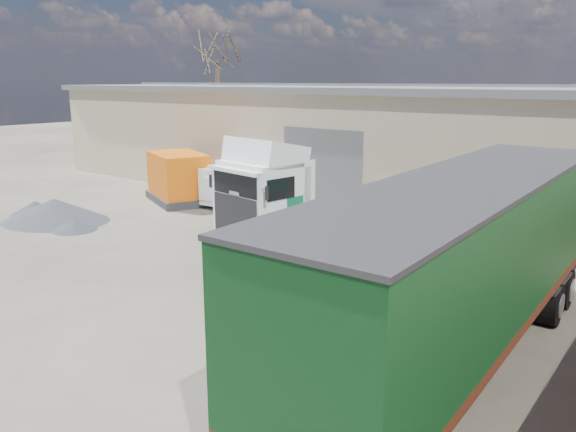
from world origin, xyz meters
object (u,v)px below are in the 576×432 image
Objects in this scene: bare_tree at (217,46)px; tractor_unit at (280,208)px; panel_van at (243,183)px; box_trailer at (467,254)px; orange_skip at (179,181)px.

bare_tree is 25.52m from tractor_unit.
bare_tree reaches higher than panel_van.
box_trailer is 2.57× the size of panel_van.
bare_tree is 17.66m from panel_van.
bare_tree is 17.02m from orange_skip.
tractor_unit is at bearing -41.05° from bare_tree.
orange_skip is at bearing -153.62° from panel_van.
tractor_unit is (18.66, -16.25, -6.25)m from bare_tree.
bare_tree is at bearing 134.27° from panel_van.
box_trailer is (7.20, -3.21, 0.69)m from tractor_unit.
orange_skip is (9.45, -12.35, -6.92)m from bare_tree.
tractor_unit is at bearing -43.77° from panel_van.
panel_van is at bearing 54.66° from orange_skip.
orange_skip is (-9.21, 3.90, -0.67)m from tractor_unit.
bare_tree is at bearing 147.64° from tractor_unit.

